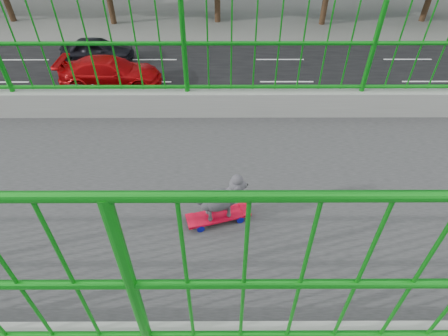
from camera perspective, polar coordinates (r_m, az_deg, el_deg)
name	(u,v)px	position (r m, az deg, el deg)	size (l,w,h in m)	color
road	(134,110)	(18.38, -14.21, 9.01)	(18.00, 90.00, 0.02)	black
skateboard	(218,216)	(2.96, -0.92, -7.76)	(0.29, 0.55, 0.07)	red
poodle	(221,198)	(2.81, -0.52, -4.83)	(0.25, 0.42, 0.36)	#28262B
car_0	(211,201)	(11.88, -2.10, -5.38)	(1.73, 4.31, 1.47)	black
car_1	(375,145)	(15.59, 23.17, 3.45)	(1.43, 4.10, 1.35)	#AC0609
car_2	(81,104)	(18.24, -22.02, 9.57)	(2.42, 5.25, 1.46)	#96969B
car_3	(111,73)	(20.68, -17.78, 14.43)	(2.19, 5.39, 1.56)	#AC0609
car_4	(97,50)	(23.97, -19.70, 17.45)	(1.72, 4.27, 1.45)	black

